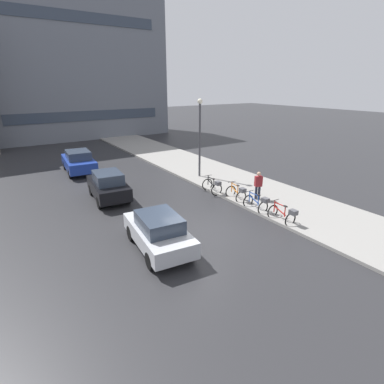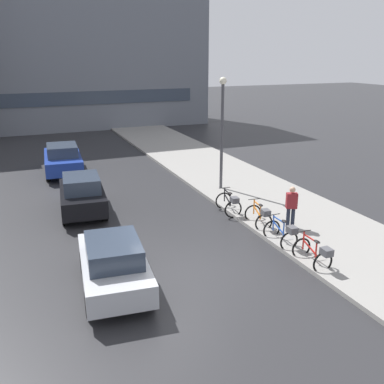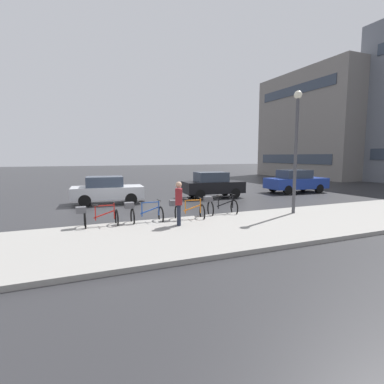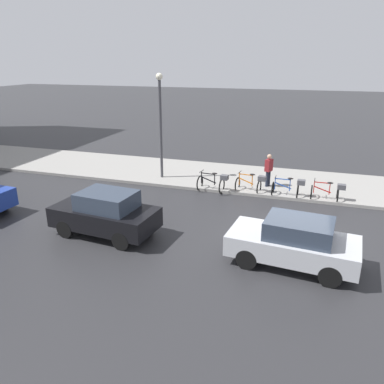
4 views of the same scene
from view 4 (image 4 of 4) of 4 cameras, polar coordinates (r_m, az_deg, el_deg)
The scene contains 10 objects.
ground_plane at distance 13.98m, azimuth 14.86°, elevation -6.42°, with size 140.00×140.00×0.00m, color #28282B.
sidewalk_kerb at distance 22.10m, azimuth -10.80°, elevation 3.73°, with size 4.80×60.00×0.14m, color gray.
bicycle_nearest at distance 17.49m, azimuth 20.08°, elevation 0.05°, with size 0.72×1.43×0.99m.
bicycle_second at distance 17.44m, azimuth 14.56°, elevation 0.62°, with size 0.72×1.43×0.98m.
bicycle_third at distance 17.71m, azimuth 9.05°, elevation 1.30°, with size 0.84×1.42×0.98m.
bicycle_farthest at distance 17.66m, azimuth 3.32°, elevation 1.49°, with size 0.86×1.48×0.98m.
car_silver at distance 11.78m, azimuth 15.25°, elevation -7.36°, with size 2.12×3.98×1.52m.
car_black at distance 13.63m, azimuth -13.04°, elevation -3.18°, with size 2.07×3.89×1.63m.
pedestrian at distance 18.37m, azimuth 11.59°, elevation 3.39°, with size 0.46×0.38×1.72m.
streetlamp at distance 19.02m, azimuth -4.84°, elevation 11.35°, with size 0.34×0.34×5.36m.
Camera 4 is at (-12.63, -0.31, 5.97)m, focal length 35.00 mm.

